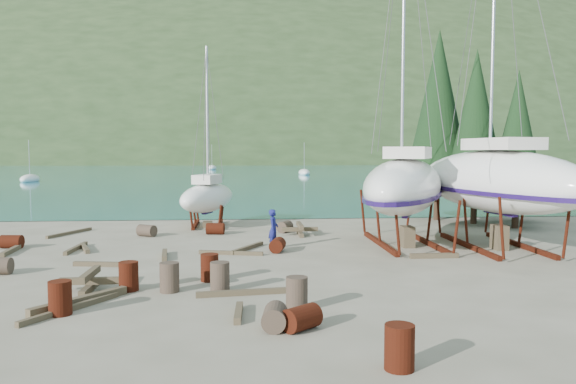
{
  "coord_description": "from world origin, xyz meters",
  "views": [
    {
      "loc": [
        -0.77,
        -19.31,
        4.18
      ],
      "look_at": [
        1.0,
        3.0,
        2.56
      ],
      "focal_mm": 35.0,
      "sensor_mm": 36.0,
      "label": 1
    }
  ],
  "objects": [
    {
      "name": "ground",
      "position": [
        0.0,
        0.0,
        0.0
      ],
      "size": [
        600.0,
        600.0,
        0.0
      ],
      "primitive_type": "plane",
      "color": "#6A6554",
      "rests_on": "ground"
    },
    {
      "name": "bay_water",
      "position": [
        0.0,
        315.0,
        0.01
      ],
      "size": [
        700.0,
        700.0,
        0.0
      ],
      "primitive_type": "plane",
      "color": "#1B6D8A",
      "rests_on": "ground"
    },
    {
      "name": "far_hill",
      "position": [
        0.0,
        320.0,
        0.0
      ],
      "size": [
        800.0,
        360.0,
        110.0
      ],
      "primitive_type": "ellipsoid",
      "color": "#25381C",
      "rests_on": "ground"
    },
    {
      "name": "far_house_left",
      "position": [
        -60.0,
        190.0,
        2.92
      ],
      "size": [
        6.6,
        5.6,
        5.6
      ],
      "color": "beige",
      "rests_on": "ground"
    },
    {
      "name": "far_house_center",
      "position": [
        -20.0,
        190.0,
        2.92
      ],
      "size": [
        6.6,
        5.6,
        5.6
      ],
      "color": "beige",
      "rests_on": "ground"
    },
    {
      "name": "far_house_right",
      "position": [
        30.0,
        190.0,
        2.92
      ],
      "size": [
        6.6,
        5.6,
        5.6
      ],
      "color": "beige",
      "rests_on": "ground"
    },
    {
      "name": "cypress_near_right",
      "position": [
        12.5,
        12.0,
        5.79
      ],
      "size": [
        3.6,
        3.6,
        10.0
      ],
      "color": "black",
      "rests_on": "ground"
    },
    {
      "name": "cypress_mid_right",
      "position": [
        14.0,
        10.0,
        4.92
      ],
      "size": [
        3.06,
        3.06,
        8.5
      ],
      "color": "black",
      "rests_on": "ground"
    },
    {
      "name": "cypress_back_left",
      "position": [
        11.0,
        14.0,
        6.66
      ],
      "size": [
        4.14,
        4.14,
        11.5
      ],
      "color": "black",
      "rests_on": "ground"
    },
    {
      "name": "cypress_far_right",
      "position": [
        15.5,
        13.0,
        5.21
      ],
      "size": [
        3.24,
        3.24,
        9.0
      ],
      "color": "black",
      "rests_on": "ground"
    },
    {
      "name": "moored_boat_left",
      "position": [
        -30.0,
        60.0,
        0.39
      ],
      "size": [
        2.0,
        5.0,
        6.05
      ],
      "color": "white",
      "rests_on": "ground"
    },
    {
      "name": "moored_boat_mid",
      "position": [
        10.0,
        80.0,
        0.39
      ],
      "size": [
        2.0,
        5.0,
        6.05
      ],
      "color": "white",
      "rests_on": "ground"
    },
    {
      "name": "moored_boat_far",
      "position": [
        -8.0,
        110.0,
        0.39
      ],
      "size": [
        2.0,
        5.0,
        6.05
      ],
      "color": "white",
      "rests_on": "ground"
    },
    {
      "name": "large_sailboat_near",
      "position": [
        6.36,
        5.05,
        2.69
      ],
      "size": [
        7.1,
        10.92,
        16.66
      ],
      "rotation": [
        0.0,
        0.0,
        -0.42
      ],
      "color": "white",
      "rests_on": "ground"
    },
    {
      "name": "large_sailboat_far",
      "position": [
        10.09,
        4.13,
        2.94
      ],
      "size": [
        5.13,
        11.77,
        18.0
      ],
      "rotation": [
        0.0,
        0.0,
        0.16
      ],
      "color": "white",
      "rests_on": "ground"
    },
    {
      "name": "small_sailboat_shore",
      "position": [
        -2.78,
        12.11,
        1.66
      ],
      "size": [
        3.77,
        6.54,
        9.99
      ],
      "rotation": [
        0.0,
        0.0,
        -0.31
      ],
      "color": "white",
      "rests_on": "ground"
    },
    {
      "name": "worker",
      "position": [
        0.5,
        4.65,
        0.85
      ],
      "size": [
        0.54,
        0.7,
        1.69
      ],
      "primitive_type": "imported",
      "rotation": [
        0.0,
        0.0,
        1.33
      ],
      "color": "navy",
      "rests_on": "ground"
    },
    {
      "name": "drum_0",
      "position": [
        -5.47,
        -4.79,
        0.44
      ],
      "size": [
        0.58,
        0.58,
        0.88
      ],
      "primitive_type": "cylinder",
      "color": "#4F150D",
      "rests_on": "ground"
    },
    {
      "name": "drum_1",
      "position": [
        -0.05,
        -6.37,
        0.29
      ],
      "size": [
        0.69,
        0.95,
        0.58
      ],
      "primitive_type": "cylinder",
      "rotation": [
        1.57,
        0.0,
        3.02
      ],
      "color": "#2D2823",
      "rests_on": "ground"
    },
    {
      "name": "drum_2",
      "position": [
        -10.79,
        5.56,
        0.29
      ],
      "size": [
        0.94,
        0.67,
        0.58
      ],
      "primitive_type": "cylinder",
      "rotation": [
        1.57,
        0.0,
        1.47
      ],
      "color": "#4F150D",
      "rests_on": "ground"
    },
    {
      "name": "drum_4",
      "position": [
        -2.21,
        8.95,
        0.29
      ],
      "size": [
        0.95,
        0.7,
        0.58
      ],
      "primitive_type": "cylinder",
      "rotation": [
        1.57,
        0.0,
        1.43
      ],
      "color": "#4F150D",
      "rests_on": "ground"
    },
    {
      "name": "drum_5",
      "position": [
        -1.49,
        -2.66,
        0.44
      ],
      "size": [
        0.58,
        0.58,
        0.88
      ],
      "primitive_type": "cylinder",
      "color": "#2D2823",
      "rests_on": "ground"
    },
    {
      "name": "drum_6",
      "position": [
        0.62,
        3.75,
        0.29
      ],
      "size": [
        0.77,
        0.99,
        0.58
      ],
      "primitive_type": "cylinder",
      "rotation": [
        1.57,
        0.0,
        -0.24
      ],
      "color": "#4F150D",
      "rests_on": "ground"
    },
    {
      "name": "drum_7",
      "position": [
        2.19,
        -9.03,
        0.44
      ],
      "size": [
        0.58,
        0.58,
        0.88
      ],
      "primitive_type": "cylinder",
      "color": "#4F150D",
      "rests_on": "ground"
    },
    {
      "name": "drum_9",
      "position": [
        -5.54,
        8.53,
        0.29
      ],
      "size": [
        1.05,
        0.96,
        0.58
      ],
      "primitive_type": "cylinder",
      "rotation": [
        1.57,
        0.0,
        1.02
      ],
      "color": "#2D2823",
      "rests_on": "ground"
    },
    {
      "name": "drum_10",
      "position": [
        -1.88,
        -1.29,
        0.44
      ],
      "size": [
        0.58,
        0.58,
        0.88
      ],
      "primitive_type": "cylinder",
      "color": "#4F150D",
      "rests_on": "ground"
    },
    {
      "name": "drum_11",
      "position": [
        1.35,
        9.44,
        0.29
      ],
      "size": [
        0.93,
        1.05,
        0.58
      ],
      "primitive_type": "cylinder",
      "rotation": [
        1.57,
        0.0,
        2.65
      ],
      "color": "#2D2823",
      "rests_on": "ground"
    },
    {
      "name": "drum_12",
      "position": [
        0.56,
        -6.51,
        0.29
      ],
      "size": [
        1.05,
        1.01,
        0.58
      ],
      "primitive_type": "cylinder",
      "rotation": [
        1.57,
        0.0,
        2.27
      ],
      "color": "#4F150D",
      "rests_on": "ground"
    },
    {
      "name": "drum_14",
      "position": [
        -4.23,
        -2.39,
        0.44
      ],
      "size": [
        0.58,
        0.58,
        0.88
      ],
      "primitive_type": "cylinder",
      "color": "#4F150D",
      "rests_on": "ground"
    },
    {
      "name": "drum_16",
      "position": [
        -2.99,
        -2.62,
        0.44
      ],
      "size": [
        0.58,
        0.58,
        0.88
      ],
      "primitive_type": "cylinder",
      "color": "#2D2823",
      "rests_on": "ground"
    },
    {
      "name": "drum_17",
      "position": [
        0.62,
        -4.81,
        0.44
      ],
      "size": [
        0.58,
        0.58,
        0.88
      ],
      "primitive_type": "cylinder",
      "color": "#2D2823",
      "rests_on": "ground"
    },
    {
      "name": "timber_1",
      "position": [
        6.67,
        1.91,
        0.1
      ],
      "size": [
        1.94,
        0.23,
        0.19
      ],
      "primitive_type": "cube",
      "rotation": [
        0.0,
        0.0,
        1.59
      ],
      "color": "brown",
      "rests_on": "ground"
    },
    {
      "name": "timber_2",
      "position": [
        -10.37,
        4.39,
        0.09
      ],
      "size": [
        0.32,
        2.07,
        0.19
      ],
      "primitive_type": "cube",
      "rotation": [
        0.0,
        0.0,
        0.07
      ],
      "color": "brown",
      "rests_on": "ground"
    },
    {
      "name": "timber_3",
      "position": [
        -5.3,
        -4.46,
        0.07
      ],
      "size": [
        1.84,
        2.83,
        0.15
      ],
      "primitive_type": "cube",
      "rotation": [
        0.0,
        0.0,
        2.59
      ],
      "color": "brown",
      "rests_on": "ground"
    },
    {
      "name": "timber_4",
      "position": [
        -7.52,
        4.88,
        0.09
      ],
      "size": [
        0.92,
        1.99,
        0.17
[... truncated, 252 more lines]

